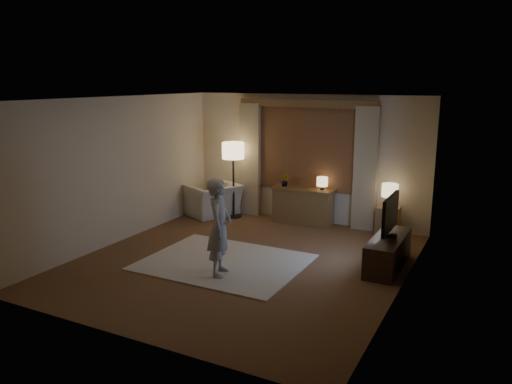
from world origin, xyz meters
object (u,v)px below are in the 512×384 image
Objects in this scene: armchair at (213,200)px; tv_stand at (388,252)px; sideboard at (303,207)px; person at (220,227)px; side_table at (388,221)px.

armchair reaches higher than tv_stand.
sideboard is 0.82× the size of person.
side_table is at bearing -1.65° from sideboard.
side_table is (3.71, 0.25, -0.06)m from armchair.
tv_stand is (2.11, -1.69, -0.10)m from sideboard.
armchair is 0.75× the size of tv_stand.
person is at bearing -145.96° from tv_stand.
tv_stand is 2.67m from person.
armchair is 3.72m from side_table.
armchair is 3.46m from person.
tv_stand is at bearing -74.08° from person.
sideboard is at bearing -19.22° from person.
sideboard reaches higher than armchair.
tv_stand is at bearing 95.63° from armchair.
person reaches higher than side_table.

